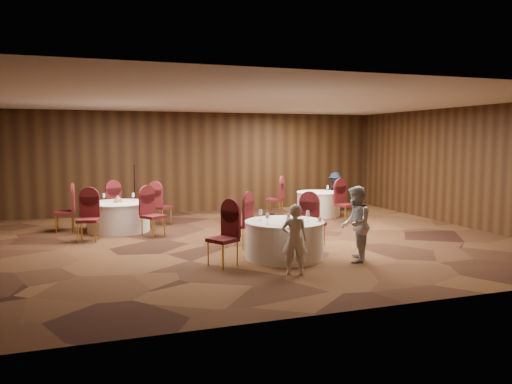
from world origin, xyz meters
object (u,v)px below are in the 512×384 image
object	(u,v)px
table_left	(119,217)
mic_stand	(135,205)
man_c	(335,192)
table_right	(318,204)
woman_a	(295,240)
table_main	(284,239)
woman_b	(355,224)

from	to	relation	value
table_left	mic_stand	distance (m)	1.63
mic_stand	man_c	xyz separation A→B (m)	(6.35, -0.14, 0.16)
table_right	woman_a	xyz separation A→B (m)	(-3.37, -5.93, 0.24)
mic_stand	man_c	size ratio (longest dim) A/B	1.28
table_main	woman_a	distance (m)	1.22
woman_a	woman_b	world-z (taller)	woman_b
table_right	man_c	distance (m)	1.20
table_right	woman_a	bearing A→B (deg)	-119.60
table_main	table_left	world-z (taller)	same
table_right	mic_stand	bearing A→B (deg)	171.12
table_right	man_c	xyz separation A→B (m)	(0.94, 0.70, 0.26)
mic_stand	woman_a	bearing A→B (deg)	-73.30
mic_stand	woman_a	xyz separation A→B (m)	(2.03, -6.78, 0.14)
table_main	table_right	world-z (taller)	same
table_main	table_right	xyz separation A→B (m)	(3.08, 4.77, 0.00)
table_main	woman_b	world-z (taller)	woman_b
table_right	woman_b	xyz separation A→B (m)	(-1.90, -5.44, 0.35)
table_left	woman_a	bearing A→B (deg)	-63.73
table_main	table_right	bearing A→B (deg)	57.12
mic_stand	table_right	bearing A→B (deg)	-8.88
table_main	woman_a	xyz separation A→B (m)	(-0.29, -1.16, 0.24)
table_left	man_c	bearing A→B (deg)	11.31
table_left	woman_a	xyz separation A→B (m)	(2.59, -5.25, 0.24)
table_main	table_right	distance (m)	5.68
table_left	woman_a	world-z (taller)	woman_a
woman_a	man_c	size ratio (longest dim) A/B	0.97
table_main	woman_a	world-z (taller)	woman_a
woman_b	woman_a	bearing A→B (deg)	-37.54
table_left	table_main	bearing A→B (deg)	-54.82
table_main	mic_stand	xyz separation A→B (m)	(-2.32, 5.61, 0.10)
woman_a	man_c	distance (m)	7.91
table_left	man_c	world-z (taller)	man_c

